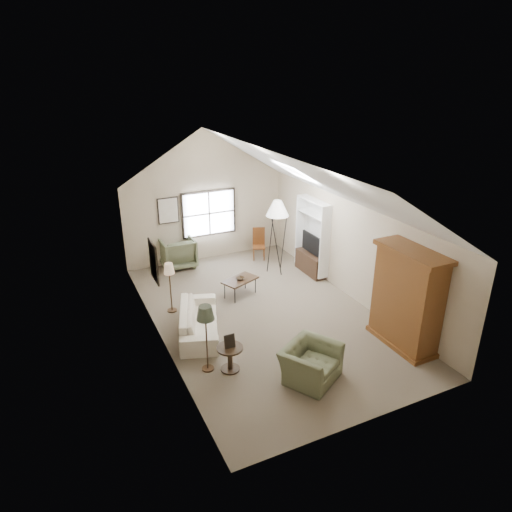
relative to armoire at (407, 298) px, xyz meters
name	(u,v)px	position (x,y,z in m)	size (l,w,h in m)	color
room_shell	(264,186)	(-2.18, 2.40, 2.11)	(5.01, 8.01, 4.00)	#695F4B
window	(209,213)	(-2.08, 6.36, 0.35)	(1.72, 0.08, 1.42)	black
skylight	(295,172)	(-0.88, 3.30, 2.12)	(0.80, 1.20, 0.52)	white
wall_art	(161,235)	(-4.06, 4.34, 0.63)	(1.97, 3.71, 0.88)	black
armoire	(407,298)	(0.00, 0.00, 0.00)	(0.60, 1.50, 2.20)	brown
tv_alcove	(312,236)	(0.16, 4.00, 0.05)	(0.32, 1.30, 2.10)	white
media_console	(310,263)	(0.14, 4.00, -0.80)	(0.34, 1.18, 0.60)	#382316
tv_panel	(311,243)	(0.14, 4.00, -0.18)	(0.05, 0.90, 0.55)	black
sofa	(199,320)	(-3.83, 2.33, -0.79)	(2.09, 0.82, 0.61)	white
armchair_near	(310,363)	(-2.44, -0.18, -0.75)	(1.06, 0.93, 0.69)	#666B4A
armchair_far	(177,253)	(-3.21, 6.10, -0.65)	(0.96, 0.99, 0.90)	#525A3F
coffee_table	(240,287)	(-2.28, 3.56, -0.86)	(0.92, 0.51, 0.47)	#3B2818
bowl	(240,278)	(-2.28, 3.56, -0.60)	(0.22, 0.22, 0.05)	#342215
side_table	(230,358)	(-3.73, 0.73, -0.84)	(0.52, 0.52, 0.52)	#382816
side_chair	(259,244)	(-0.75, 5.60, -0.61)	(0.38, 0.38, 0.98)	brown
tripod_lamp	(277,237)	(-0.72, 4.48, 0.01)	(0.64, 0.64, 2.21)	white
dark_lamp	(207,338)	(-4.13, 0.93, -0.37)	(0.35, 0.35, 1.46)	#282E20
tan_lamp	(170,287)	(-4.13, 3.53, -0.44)	(0.26, 0.26, 1.31)	tan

